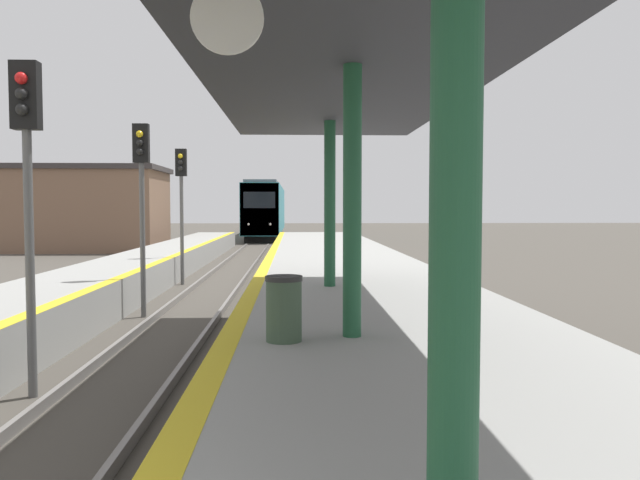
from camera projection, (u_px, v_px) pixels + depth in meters
train at (266, 210)px, 54.59m from camera, size 2.77×22.07×4.58m
signal_near at (27, 164)px, 8.32m from camera, size 0.36×0.31×4.52m
signal_mid at (142, 183)px, 14.50m from camera, size 0.36×0.31×4.52m
signal_far at (181, 190)px, 20.68m from camera, size 0.36×0.31×4.52m
station_canopy at (353, 63)px, 7.83m from camera, size 4.14×15.32×3.65m
trash_bin at (284, 308)px, 7.70m from camera, size 0.46×0.46×0.81m
station_building at (92, 208)px, 37.32m from camera, size 8.62×6.10×5.02m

